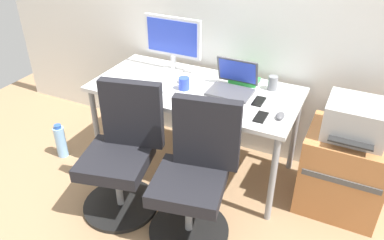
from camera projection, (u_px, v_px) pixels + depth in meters
ground_plane at (195, 165)px, 3.20m from camera, size 5.28×5.28×0.00m
desk at (195, 95)px, 2.85m from camera, size 1.54×0.74×0.73m
office_chair_left at (122, 156)px, 2.61m from camera, size 0.54×0.54×0.94m
office_chair_right at (195, 178)px, 2.40m from camera, size 0.54×0.54×0.94m
side_cabinet at (343, 171)px, 2.66m from camera, size 0.55×0.49×0.60m
printer at (356, 120)px, 2.44m from camera, size 0.38×0.40×0.24m
water_bottle_on_floor at (61, 141)px, 3.24m from camera, size 0.09×0.09×0.31m
desktop_monitor at (173, 40)px, 2.98m from camera, size 0.48×0.18×0.43m
open_laptop at (233, 84)px, 2.76m from camera, size 0.31×0.28×0.22m
keyboard_by_monitor at (145, 87)px, 2.81m from camera, size 0.34×0.12×0.02m
keyboard_by_laptop at (213, 112)px, 2.50m from camera, size 0.34×0.12×0.02m
mouse_by_monitor at (280, 116)px, 2.44m from camera, size 0.06×0.10×0.03m
mouse_by_laptop at (182, 80)px, 2.90m from camera, size 0.06×0.10×0.03m
coffee_mug at (184, 84)px, 2.77m from camera, size 0.08×0.08×0.09m
pen_cup at (273, 83)px, 2.77m from camera, size 0.07×0.07×0.10m
phone_near_laptop at (261, 117)px, 2.45m from camera, size 0.07×0.14×0.01m
phone_near_monitor at (259, 101)px, 2.63m from camera, size 0.07×0.14×0.01m
notebook at (245, 80)px, 2.90m from camera, size 0.21×0.15×0.03m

